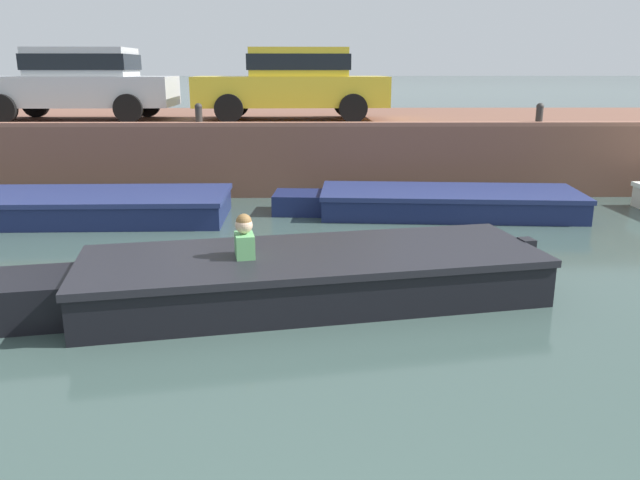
{
  "coord_description": "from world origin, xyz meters",
  "views": [
    {
      "loc": [
        -0.41,
        -0.79,
        2.55
      ],
      "look_at": [
        -0.35,
        4.07,
        1.2
      ],
      "focal_mm": 35.0,
      "sensor_mm": 36.0,
      "label": 1
    }
  ],
  "objects_px": {
    "car_leftmost_silver": "(80,81)",
    "car_left_inner_yellow": "(294,81)",
    "motorboat_passing": "(291,277)",
    "boat_moored_west_navy": "(63,207)",
    "mooring_bollard_east": "(540,113)",
    "mooring_bollard_mid": "(199,114)",
    "boat_moored_central_navy": "(437,202)"
  },
  "relations": [
    {
      "from": "motorboat_passing",
      "to": "car_leftmost_silver",
      "type": "height_order",
      "value": "car_leftmost_silver"
    },
    {
      "from": "car_left_inner_yellow",
      "to": "mooring_bollard_mid",
      "type": "height_order",
      "value": "car_left_inner_yellow"
    },
    {
      "from": "boat_moored_west_navy",
      "to": "car_leftmost_silver",
      "type": "relative_size",
      "value": 1.46
    },
    {
      "from": "boat_moored_west_navy",
      "to": "motorboat_passing",
      "type": "bearing_deg",
      "value": -44.01
    },
    {
      "from": "boat_moored_west_navy",
      "to": "car_left_inner_yellow",
      "type": "height_order",
      "value": "car_left_inner_yellow"
    },
    {
      "from": "mooring_bollard_east",
      "to": "car_left_inner_yellow",
      "type": "bearing_deg",
      "value": 163.07
    },
    {
      "from": "car_left_inner_yellow",
      "to": "mooring_bollard_mid",
      "type": "xyz_separation_m",
      "value": [
        -1.86,
        -1.51,
        -0.61
      ]
    },
    {
      "from": "mooring_bollard_east",
      "to": "car_leftmost_silver",
      "type": "bearing_deg",
      "value": 171.12
    },
    {
      "from": "boat_moored_west_navy",
      "to": "motorboat_passing",
      "type": "height_order",
      "value": "motorboat_passing"
    },
    {
      "from": "motorboat_passing",
      "to": "car_left_inner_yellow",
      "type": "distance_m",
      "value": 7.78
    },
    {
      "from": "motorboat_passing",
      "to": "car_leftmost_silver",
      "type": "relative_size",
      "value": 1.48
    },
    {
      "from": "car_left_inner_yellow",
      "to": "mooring_bollard_east",
      "type": "bearing_deg",
      "value": -16.93
    },
    {
      "from": "car_leftmost_silver",
      "to": "mooring_bollard_mid",
      "type": "relative_size",
      "value": 9.5
    },
    {
      "from": "boat_moored_central_navy",
      "to": "mooring_bollard_east",
      "type": "height_order",
      "value": "mooring_bollard_east"
    },
    {
      "from": "motorboat_passing",
      "to": "boat_moored_west_navy",
      "type": "bearing_deg",
      "value": 135.99
    },
    {
      "from": "mooring_bollard_east",
      "to": "mooring_bollard_mid",
      "type": "bearing_deg",
      "value": 180.0
    },
    {
      "from": "car_leftmost_silver",
      "to": "car_left_inner_yellow",
      "type": "xyz_separation_m",
      "value": [
        4.71,
        0.0,
        0.0
      ]
    },
    {
      "from": "motorboat_passing",
      "to": "mooring_bollard_mid",
      "type": "xyz_separation_m",
      "value": [
        -2.01,
        6.01,
        1.39
      ]
    },
    {
      "from": "car_leftmost_silver",
      "to": "mooring_bollard_east",
      "type": "relative_size",
      "value": 9.5
    },
    {
      "from": "mooring_bollard_mid",
      "to": "boat_moored_central_navy",
      "type": "bearing_deg",
      "value": -21.08
    },
    {
      "from": "motorboat_passing",
      "to": "car_leftmost_silver",
      "type": "bearing_deg",
      "value": 122.87
    },
    {
      "from": "boat_moored_central_navy",
      "to": "mooring_bollard_east",
      "type": "distance_m",
      "value": 3.25
    },
    {
      "from": "mooring_bollard_mid",
      "to": "boat_moored_west_navy",
      "type": "bearing_deg",
      "value": -134.78
    },
    {
      "from": "car_leftmost_silver",
      "to": "boat_moored_west_navy",
      "type": "bearing_deg",
      "value": -77.63
    },
    {
      "from": "boat_moored_central_navy",
      "to": "motorboat_passing",
      "type": "bearing_deg",
      "value": -120.18
    },
    {
      "from": "boat_moored_west_navy",
      "to": "car_leftmost_silver",
      "type": "distance_m",
      "value": 4.2
    },
    {
      "from": "car_left_inner_yellow",
      "to": "mooring_bollard_mid",
      "type": "distance_m",
      "value": 2.48
    },
    {
      "from": "boat_moored_west_navy",
      "to": "car_leftmost_silver",
      "type": "height_order",
      "value": "car_leftmost_silver"
    },
    {
      "from": "boat_moored_west_navy",
      "to": "boat_moored_central_navy",
      "type": "relative_size",
      "value": 1.12
    },
    {
      "from": "car_left_inner_yellow",
      "to": "boat_moored_west_navy",
      "type": "bearing_deg",
      "value": -137.56
    },
    {
      "from": "mooring_bollard_east",
      "to": "boat_moored_west_navy",
      "type": "bearing_deg",
      "value": -166.87
    },
    {
      "from": "boat_moored_west_navy",
      "to": "car_left_inner_yellow",
      "type": "xyz_separation_m",
      "value": [
        3.92,
        3.59,
        2.04
      ]
    }
  ]
}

